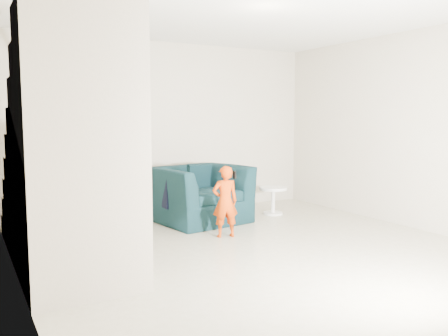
{
  "coord_description": "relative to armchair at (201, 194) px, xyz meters",
  "views": [
    {
      "loc": [
        -2.91,
        -4.3,
        1.52
      ],
      "look_at": [
        0.15,
        1.2,
        0.85
      ],
      "focal_mm": 38.0,
      "sensor_mm": 36.0,
      "label": 1
    }
  ],
  "objects": [
    {
      "name": "left_wall",
      "position": [
        -2.62,
        -1.84,
        0.94
      ],
      "size": [
        0.0,
        5.5,
        5.5
      ],
      "primitive_type": "plane",
      "rotation": [
        1.57,
        0.0,
        1.57
      ],
      "color": "#B8AB96",
      "rests_on": "floor"
    },
    {
      "name": "back_wall",
      "position": [
        -0.12,
        0.91,
        0.94
      ],
      "size": [
        5.0,
        0.0,
        5.0
      ],
      "primitive_type": "plane",
      "rotation": [
        1.57,
        0.0,
        0.0
      ],
      "color": "#B8AB96",
      "rests_on": "floor"
    },
    {
      "name": "toddler",
      "position": [
        -0.12,
        -0.95,
        0.05
      ],
      "size": [
        0.37,
        0.29,
        0.91
      ],
      "primitive_type": "imported",
      "rotation": [
        0.0,
        0.0,
        2.93
      ],
      "color": "#A72F05",
      "rests_on": "floor"
    },
    {
      "name": "armchair",
      "position": [
        0.0,
        0.0,
        0.0
      ],
      "size": [
        1.4,
        1.26,
        0.81
      ],
      "primitive_type": "imported",
      "rotation": [
        0.0,
        0.0,
        0.15
      ],
      "color": "black",
      "rests_on": "floor"
    },
    {
      "name": "throw",
      "position": [
        -0.58,
        0.06,
        0.1
      ],
      "size": [
        0.04,
        0.44,
        0.49
      ],
      "primitive_type": "cube",
      "color": "black",
      "rests_on": "armchair"
    },
    {
      "name": "phone",
      "position": [
        -0.01,
        -0.99,
        0.39
      ],
      "size": [
        0.02,
        0.05,
        0.1
      ],
      "primitive_type": "cube",
      "rotation": [
        0.0,
        0.0,
        0.05
      ],
      "color": "black",
      "rests_on": "toddler"
    },
    {
      "name": "cushion",
      "position": [
        0.13,
        0.33,
        0.24
      ],
      "size": [
        0.36,
        0.17,
        0.36
      ],
      "primitive_type": "cube",
      "rotation": [
        0.21,
        0.0,
        0.0
      ],
      "color": "black",
      "rests_on": "armchair"
    },
    {
      "name": "floor",
      "position": [
        -0.12,
        -1.84,
        -0.41
      ],
      "size": [
        5.5,
        5.5,
        0.0
      ],
      "primitive_type": "plane",
      "color": "gray",
      "rests_on": "ground"
    },
    {
      "name": "right_wall",
      "position": [
        2.38,
        -1.84,
        0.94
      ],
      "size": [
        0.0,
        5.5,
        5.5
      ],
      "primitive_type": "plane",
      "rotation": [
        1.57,
        0.0,
        -1.57
      ],
      "color": "#B8AB96",
      "rests_on": "floor"
    },
    {
      "name": "side_table",
      "position": [
        1.23,
        -0.08,
        -0.11
      ],
      "size": [
        0.44,
        0.44,
        0.44
      ],
      "color": "silver",
      "rests_on": "floor"
    },
    {
      "name": "ceiling",
      "position": [
        -0.12,
        -1.84,
        2.29
      ],
      "size": [
        5.5,
        5.5,
        0.0
      ],
      "primitive_type": "plane",
      "rotation": [
        3.14,
        0.0,
        0.0
      ],
      "color": "silver",
      "rests_on": "back_wall"
    },
    {
      "name": "staircase",
      "position": [
        -2.12,
        -1.29,
        0.54
      ],
      "size": [
        1.02,
        3.03,
        3.62
      ],
      "color": "#ADA089",
      "rests_on": "floor"
    }
  ]
}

